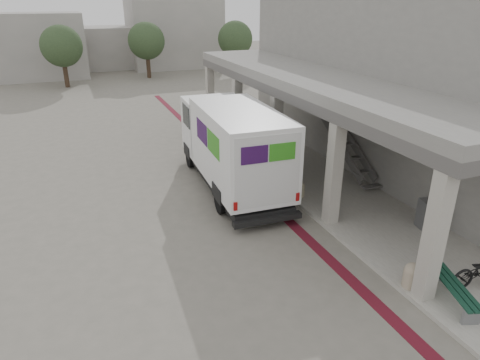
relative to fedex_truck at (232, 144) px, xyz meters
name	(u,v)px	position (x,y,z in m)	size (l,w,h in m)	color
ground	(277,245)	(-0.30, -4.49, -1.69)	(120.00, 120.00, 0.00)	#6B665C
bike_lane_stripe	(277,210)	(0.70, -2.49, -1.68)	(0.35, 40.00, 0.01)	#5C121F
sidewalk	(388,219)	(3.70, -4.49, -1.63)	(4.40, 28.00, 0.12)	gray
transit_building	(382,85)	(6.53, 0.01, 1.71)	(7.60, 17.00, 7.00)	gray
distant_backdrop	(85,43)	(-3.14, 31.40, 1.02)	(28.00, 10.00, 6.50)	gray
tree_left	(61,46)	(-5.30, 23.51, 1.49)	(3.20, 3.20, 4.80)	#38281C
tree_mid	(146,41)	(1.70, 25.51, 1.49)	(3.20, 3.20, 4.80)	#38281C
tree_right	(235,39)	(9.70, 24.51, 1.49)	(3.20, 3.20, 4.80)	#38281C
fedex_truck	(232,144)	(0.00, 0.00, 0.00)	(2.67, 7.53, 3.17)	black
bench	(454,289)	(2.30, -8.38, -1.26)	(0.97, 1.89, 0.44)	gray
bollard_near	(412,275)	(1.80, -7.59, -1.24)	(0.43, 0.43, 0.65)	tan
bollard_far	(299,189)	(1.80, -2.00, -1.28)	(0.38, 0.38, 0.57)	tan
utility_cabinet	(427,215)	(4.28, -5.46, -1.11)	(0.41, 0.55, 0.92)	slate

